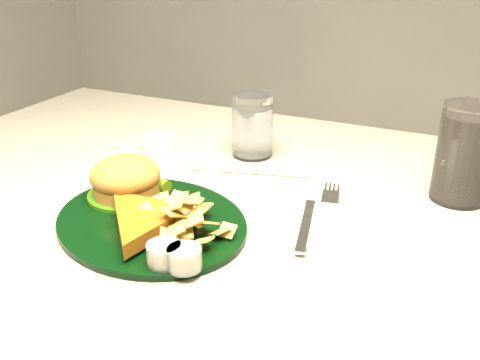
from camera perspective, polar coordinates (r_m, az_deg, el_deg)
The scene contains 6 objects.
dinner_plate at distance 0.68m, azimuth -9.61°, elevation -2.51°, with size 0.27×0.22×0.06m, color black, non-canonical shape.
water_glass at distance 0.88m, azimuth 1.36°, elevation 5.85°, with size 0.07×0.07×0.11m, color silver.
cola_glass at distance 0.78m, azimuth 22.81°, elevation 2.60°, with size 0.07×0.07×0.14m, color black.
fork_napkin at distance 0.69m, azimuth 7.30°, elevation -4.40°, with size 0.13×0.18×0.01m, color white, non-canonical shape.
ramekin at distance 0.92m, azimuth -8.69°, elevation 3.83°, with size 0.05×0.05×0.03m, color white.
wrapped_straw at distance 0.83m, azimuth 0.83°, elevation 0.91°, with size 0.20×0.07×0.01m, color white, non-canonical shape.
Camera 1 is at (0.29, -0.60, 1.09)m, focal length 40.00 mm.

